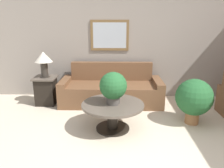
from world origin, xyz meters
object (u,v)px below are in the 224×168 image
couch_main (111,90)px  potted_plant_on_table (113,87)px  side_table (46,90)px  potted_plant_floor (194,98)px  table_lamp (44,60)px  coffee_table (113,111)px

couch_main → potted_plant_on_table: potted_plant_on_table is taller
side_table → potted_plant_floor: (3.01, -0.92, 0.17)m
table_lamp → potted_plant_on_table: 1.97m
couch_main → side_table: bearing=-176.1°
table_lamp → potted_plant_floor: size_ratio=0.67×
couch_main → potted_plant_floor: size_ratio=2.70×
couch_main → side_table: (-1.48, -0.10, 0.03)m
table_lamp → potted_plant_floor: bearing=-17.0°
coffee_table → potted_plant_floor: bearing=10.4°
coffee_table → table_lamp: (-1.54, 1.19, 0.68)m
couch_main → potted_plant_floor: (1.53, -1.02, 0.20)m
coffee_table → potted_plant_on_table: 0.44m
side_table → table_lamp: table_lamp is taller
couch_main → potted_plant_on_table: 1.39m
coffee_table → side_table: 1.95m
coffee_table → couch_main: bearing=92.9°
table_lamp → potted_plant_on_table: bearing=-37.7°
table_lamp → potted_plant_on_table: size_ratio=1.03×
potted_plant_floor → side_table: bearing=163.0°
coffee_table → side_table: (-1.54, 1.19, -0.02)m
coffee_table → potted_plant_floor: 1.50m
coffee_table → potted_plant_on_table: size_ratio=1.94×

